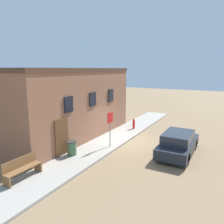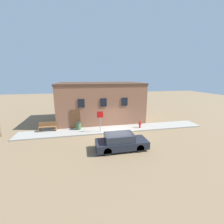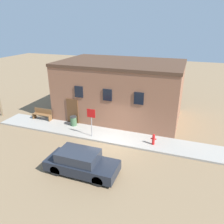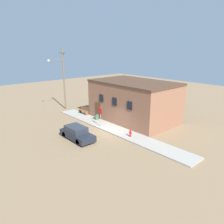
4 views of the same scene
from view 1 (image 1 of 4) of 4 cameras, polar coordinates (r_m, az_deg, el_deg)
The scene contains 8 objects.
ground_plane at distance 14.85m, azimuth 4.23°, elevation -7.77°, with size 80.00×80.00×0.00m, color #846B4C.
sidewalk at distance 15.28m, azimuth 0.58°, elevation -6.92°, with size 19.74×2.13×0.13m.
brick_building at distance 16.36m, azimuth -14.45°, elevation 2.49°, with size 10.36×6.51×4.88m.
fire_hydrant at distance 17.44m, azimuth 5.69°, elevation -3.09°, with size 0.39×0.18×0.79m.
stop_sign at distance 13.17m, azimuth -0.50°, elevation -2.88°, with size 0.63×0.06×2.13m.
bench at distance 10.52m, azimuth -22.44°, elevation -13.43°, with size 1.71×0.44×0.92m.
trash_bin at distance 12.43m, azimuth -10.44°, elevation -9.22°, with size 0.53×0.53×0.78m.
parked_car at distance 13.17m, azimuth 16.90°, elevation -7.88°, with size 4.06×1.67×1.32m.
Camera 1 is at (-12.77, -5.84, 4.83)m, focal length 35.00 mm.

